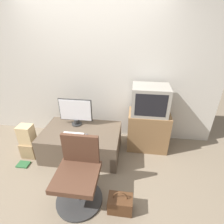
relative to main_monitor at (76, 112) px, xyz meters
The scene contains 13 objects.
ground_plane 1.13m from the main_monitor, 74.70° to the right, with size 12.00×12.00×0.00m, color #7F705B.
wall_back 0.80m from the main_monitor, 64.05° to the left, with size 4.40×0.05×2.60m.
desk 0.53m from the main_monitor, 57.19° to the right, with size 1.28×0.80×0.46m.
side_stand 1.30m from the main_monitor, ahead, with size 0.70×0.44×0.70m.
main_monitor is the anchor object (origin of this frame).
keyboard 0.39m from the main_monitor, 83.26° to the right, with size 0.34×0.10×0.01m.
mouse 0.46m from the main_monitor, 50.10° to the right, with size 0.06×0.03×0.04m.
crt_tv 1.26m from the main_monitor, ahead, with size 0.59×0.44×0.47m.
office_chair 1.15m from the main_monitor, 71.91° to the right, with size 0.60×0.60×0.87m.
cardboard_box_lower 1.00m from the main_monitor, 153.79° to the right, with size 0.25×0.24×0.27m.
cardboard_box_upper 0.87m from the main_monitor, 153.79° to the right, with size 0.23×0.18×0.32m.
handbag 1.56m from the main_monitor, 52.76° to the right, with size 0.30×0.19×0.32m.
book 1.19m from the main_monitor, 140.54° to the right, with size 0.19×0.14×0.02m.
Camera 1 is at (0.72, -1.65, 2.09)m, focal length 28.00 mm.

